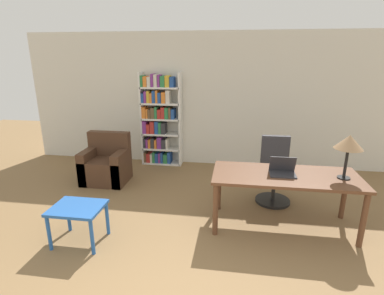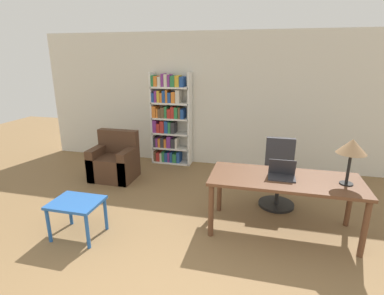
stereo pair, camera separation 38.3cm
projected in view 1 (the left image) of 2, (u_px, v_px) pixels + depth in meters
name	position (u px, v px, depth m)	size (l,w,h in m)	color
wall_back	(216.00, 101.00, 6.11)	(8.00, 0.06, 2.70)	silver
desk	(285.00, 181.00, 3.92)	(1.88, 0.81, 0.75)	brown
laptop	(282.00, 170.00, 3.89)	(0.33, 0.24, 0.24)	#2D2D33
table_lamp	(349.00, 143.00, 3.64)	(0.34, 0.34, 0.56)	black
office_chair	(274.00, 173.00, 4.71)	(0.54, 0.54, 1.04)	black
side_table_blue	(78.00, 212.00, 3.64)	(0.61, 0.49, 0.49)	#2356A3
armchair	(106.00, 165.00, 5.48)	(0.78, 0.65, 0.89)	#472D1E
bookshelf	(159.00, 120.00, 6.22)	(0.84, 0.28, 1.92)	white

